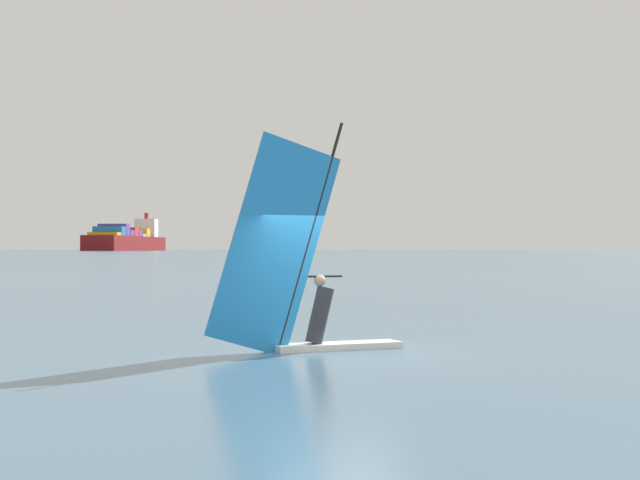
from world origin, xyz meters
The scene contains 4 objects.
ground_plane centered at (0.00, 0.00, 0.00)m, with size 4000.00×4000.00×0.00m, color #476B84.
windsurfer centered at (-0.46, 0.60, 1.16)m, with size 3.81×0.79×4.37m.
cargo_ship centered at (95.69, 838.60, 9.36)m, with size 94.36×174.47×37.02m.
distant_headland centered at (403.03, 1703.85, 13.33)m, with size 1081.39×416.66×26.66m, color #756B56.
Camera 1 is at (-5.58, -15.62, 1.89)m, focal length 51.76 mm.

